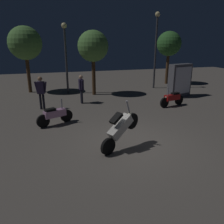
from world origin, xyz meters
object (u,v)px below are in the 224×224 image
(motorcycle_white_foreground, at_px, (120,128))
(motorcycle_pink_parked_right, at_px, (55,115))
(kiosk_billboard, at_px, (180,81))
(person_rider_beside, at_px, (41,90))
(motorcycle_red_parked_left, at_px, (172,98))
(streetlamp_near, at_px, (156,42))
(person_bystander_far, at_px, (81,87))
(streetlamp_far, at_px, (65,49))

(motorcycle_white_foreground, xyz_separation_m, motorcycle_pink_parked_right, (-1.99, 2.97, -0.31))
(motorcycle_pink_parked_right, relative_size, kiosk_billboard, 0.74)
(motorcycle_pink_parked_right, xyz_separation_m, person_rider_beside, (-0.57, 2.54, 0.61))
(motorcycle_pink_parked_right, xyz_separation_m, kiosk_billboard, (7.99, 3.08, 0.61))
(motorcycle_red_parked_left, xyz_separation_m, streetlamp_near, (1.28, 4.91, 2.99))
(person_bystander_far, xyz_separation_m, streetlamp_near, (6.03, 2.93, 2.45))
(motorcycle_white_foreground, height_order, person_rider_beside, person_rider_beside)
(person_rider_beside, distance_m, kiosk_billboard, 8.57)
(motorcycle_white_foreground, xyz_separation_m, streetlamp_near, (5.66, 9.06, 2.69))
(streetlamp_near, bearing_deg, motorcycle_pink_parked_right, -141.51)
(motorcycle_white_foreground, bearing_deg, person_bystander_far, 65.61)
(streetlamp_far, distance_m, kiosk_billboard, 7.74)
(person_bystander_far, relative_size, streetlamp_near, 0.30)
(motorcycle_white_foreground, xyz_separation_m, kiosk_billboard, (5.99, 6.05, 0.31))
(motorcycle_red_parked_left, relative_size, kiosk_billboard, 0.78)
(person_rider_beside, xyz_separation_m, person_bystander_far, (2.19, 0.62, -0.07))
(motorcycle_pink_parked_right, height_order, streetlamp_near, streetlamp_near)
(motorcycle_white_foreground, bearing_deg, streetlamp_near, 30.17)
(person_bystander_far, distance_m, streetlamp_near, 7.14)
(person_bystander_far, bearing_deg, motorcycle_red_parked_left, 154.10)
(person_rider_beside, bearing_deg, motorcycle_white_foreground, 43.72)
(motorcycle_pink_parked_right, xyz_separation_m, streetlamp_far, (1.09, 6.03, 2.52))
(kiosk_billboard, bearing_deg, person_rider_beside, -10.36)
(person_rider_beside, distance_m, person_bystander_far, 2.28)
(motorcycle_pink_parked_right, relative_size, person_bystander_far, 0.95)
(motorcycle_red_parked_left, height_order, person_bystander_far, person_bystander_far)
(motorcycle_pink_parked_right, bearing_deg, motorcycle_red_parked_left, -13.60)
(motorcycle_red_parked_left, relative_size, streetlamp_near, 0.30)
(person_rider_beside, bearing_deg, streetlamp_far, 173.41)
(kiosk_billboard, bearing_deg, person_bystander_far, -14.69)
(person_bystander_far, height_order, streetlamp_far, streetlamp_far)
(person_rider_beside, relative_size, kiosk_billboard, 0.83)
(motorcycle_white_foreground, relative_size, person_rider_beside, 0.93)
(motorcycle_white_foreground, relative_size, motorcycle_red_parked_left, 1.00)
(motorcycle_red_parked_left, distance_m, person_bystander_far, 5.17)
(motorcycle_pink_parked_right, height_order, person_bystander_far, person_bystander_far)
(motorcycle_pink_parked_right, height_order, streetlamp_far, streetlamp_far)
(motorcycle_pink_parked_right, distance_m, person_rider_beside, 2.67)
(person_bystander_far, bearing_deg, motorcycle_white_foreground, 90.22)
(motorcycle_red_parked_left, bearing_deg, kiosk_billboard, -144.53)
(motorcycle_red_parked_left, distance_m, motorcycle_pink_parked_right, 6.48)
(motorcycle_pink_parked_right, xyz_separation_m, streetlamp_near, (7.65, 6.09, 2.99))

